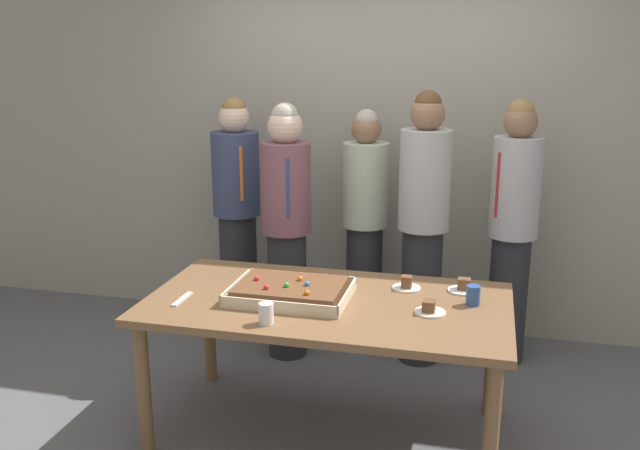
% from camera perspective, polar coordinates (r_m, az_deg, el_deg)
% --- Properties ---
extents(ground_plane, '(12.00, 12.00, 0.00)m').
position_cam_1_polar(ground_plane, '(3.82, 0.60, -16.84)').
color(ground_plane, '#5B5B60').
extents(interior_back_panel, '(8.00, 0.12, 3.00)m').
position_cam_1_polar(interior_back_panel, '(4.85, 5.09, 8.79)').
color(interior_back_panel, '#9E998E').
rests_on(interior_back_panel, ground_plane).
extents(party_table, '(1.83, 0.98, 0.75)m').
position_cam_1_polar(party_table, '(3.51, 0.63, -7.50)').
color(party_table, brown).
rests_on(party_table, ground_plane).
extents(sheet_cake, '(0.60, 0.45, 0.10)m').
position_cam_1_polar(sheet_cake, '(3.50, -2.47, -5.51)').
color(sheet_cake, beige).
rests_on(sheet_cake, party_table).
extents(plated_slice_near_left, '(0.15, 0.15, 0.07)m').
position_cam_1_polar(plated_slice_near_left, '(3.65, 7.22, -5.00)').
color(plated_slice_near_left, white).
rests_on(plated_slice_near_left, party_table).
extents(plated_slice_near_right, '(0.15, 0.15, 0.06)m').
position_cam_1_polar(plated_slice_near_right, '(3.35, 9.11, -6.92)').
color(plated_slice_near_right, white).
rests_on(plated_slice_near_right, party_table).
extents(plated_slice_far_left, '(0.15, 0.15, 0.07)m').
position_cam_1_polar(plated_slice_far_left, '(3.67, 11.83, -5.10)').
color(plated_slice_far_left, white).
rests_on(plated_slice_far_left, party_table).
extents(drink_cup_nearest, '(0.07, 0.07, 0.10)m').
position_cam_1_polar(drink_cup_nearest, '(3.19, -4.51, -7.36)').
color(drink_cup_nearest, white).
rests_on(drink_cup_nearest, party_table).
extents(drink_cup_middle, '(0.07, 0.07, 0.10)m').
position_cam_1_polar(drink_cup_middle, '(3.49, 12.63, -5.74)').
color(drink_cup_middle, '#2D5199').
rests_on(drink_cup_middle, party_table).
extents(cake_server_utensil, '(0.03, 0.20, 0.01)m').
position_cam_1_polar(cake_server_utensil, '(3.55, -11.41, -6.06)').
color(cake_server_utensil, silver).
rests_on(cake_server_utensil, party_table).
extents(person_serving_front, '(0.32, 0.32, 1.74)m').
position_cam_1_polar(person_serving_front, '(4.32, 8.60, 0.08)').
color(person_serving_front, '#28282D').
rests_on(person_serving_front, ground_plane).
extents(person_green_shirt_behind, '(0.31, 0.31, 1.66)m').
position_cam_1_polar(person_green_shirt_behind, '(4.37, -2.82, -0.10)').
color(person_green_shirt_behind, '#28282D').
rests_on(person_green_shirt_behind, ground_plane).
extents(person_far_right_suit, '(0.33, 0.33, 1.67)m').
position_cam_1_polar(person_far_right_suit, '(4.79, -6.93, 1.06)').
color(person_far_right_suit, '#28282D').
rests_on(person_far_right_suit, ground_plane).
extents(person_left_edge_reaching, '(0.30, 0.30, 1.69)m').
position_cam_1_polar(person_left_edge_reaching, '(4.44, 15.76, -0.21)').
color(person_left_edge_reaching, '#28282D').
rests_on(person_left_edge_reaching, ground_plane).
extents(person_back_corner, '(0.30, 0.30, 1.60)m').
position_cam_1_polar(person_back_corner, '(4.61, 3.76, 0.16)').
color(person_back_corner, '#28282D').
rests_on(person_back_corner, ground_plane).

